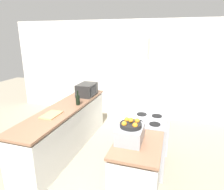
{
  "coord_description": "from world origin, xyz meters",
  "views": [
    {
      "loc": [
        1.14,
        -1.7,
        2.19
      ],
      "look_at": [
        0.0,
        1.96,
        1.05
      ],
      "focal_mm": 32.0,
      "sensor_mm": 36.0,
      "label": 1
    }
  ],
  "objects_px": {
    "refrigerator": "(153,106)",
    "fruit_bowl": "(131,124)",
    "pantry_cabinet": "(128,80)",
    "microwave": "(87,90)",
    "toaster_oven": "(130,134)",
    "stove": "(147,143)",
    "wine_bottle": "(78,99)"
  },
  "relations": [
    {
      "from": "refrigerator",
      "to": "fruit_bowl",
      "type": "bearing_deg",
      "value": -95.04
    },
    {
      "from": "refrigerator",
      "to": "pantry_cabinet",
      "type": "bearing_deg",
      "value": 123.52
    },
    {
      "from": "refrigerator",
      "to": "fruit_bowl",
      "type": "xyz_separation_m",
      "value": [
        -0.14,
        -1.53,
        0.27
      ]
    },
    {
      "from": "pantry_cabinet",
      "to": "fruit_bowl",
      "type": "bearing_deg",
      "value": -76.46
    },
    {
      "from": "microwave",
      "to": "toaster_oven",
      "type": "distance_m",
      "value": 2.18
    },
    {
      "from": "stove",
      "to": "fruit_bowl",
      "type": "distance_m",
      "value": 1.03
    },
    {
      "from": "refrigerator",
      "to": "wine_bottle",
      "type": "height_order",
      "value": "refrigerator"
    },
    {
      "from": "refrigerator",
      "to": "microwave",
      "type": "distance_m",
      "value": 1.53
    },
    {
      "from": "refrigerator",
      "to": "microwave",
      "type": "xyz_separation_m",
      "value": [
        -1.51,
        0.17,
        0.17
      ]
    },
    {
      "from": "stove",
      "to": "toaster_oven",
      "type": "height_order",
      "value": "toaster_oven"
    },
    {
      "from": "toaster_oven",
      "to": "fruit_bowl",
      "type": "height_order",
      "value": "fruit_bowl"
    },
    {
      "from": "stove",
      "to": "wine_bottle",
      "type": "distance_m",
      "value": 1.54
    },
    {
      "from": "wine_bottle",
      "to": "fruit_bowl",
      "type": "xyz_separation_m",
      "value": [
        1.28,
        -1.07,
        0.13
      ]
    },
    {
      "from": "refrigerator",
      "to": "microwave",
      "type": "height_order",
      "value": "refrigerator"
    },
    {
      "from": "pantry_cabinet",
      "to": "stove",
      "type": "distance_m",
      "value": 2.2
    },
    {
      "from": "wine_bottle",
      "to": "fruit_bowl",
      "type": "distance_m",
      "value": 1.68
    },
    {
      "from": "stove",
      "to": "refrigerator",
      "type": "height_order",
      "value": "refrigerator"
    },
    {
      "from": "stove",
      "to": "refrigerator",
      "type": "bearing_deg",
      "value": 89.23
    },
    {
      "from": "wine_bottle",
      "to": "toaster_oven",
      "type": "xyz_separation_m",
      "value": [
        1.28,
        -1.07,
        -0.01
      ]
    },
    {
      "from": "pantry_cabinet",
      "to": "stove",
      "type": "height_order",
      "value": "pantry_cabinet"
    },
    {
      "from": "toaster_oven",
      "to": "stove",
      "type": "bearing_deg",
      "value": 80.26
    },
    {
      "from": "pantry_cabinet",
      "to": "toaster_oven",
      "type": "relative_size",
      "value": 5.3
    },
    {
      "from": "stove",
      "to": "microwave",
      "type": "relative_size",
      "value": 2.12
    },
    {
      "from": "wine_bottle",
      "to": "stove",
      "type": "bearing_deg",
      "value": -12.15
    },
    {
      "from": "pantry_cabinet",
      "to": "refrigerator",
      "type": "distance_m",
      "value": 1.45
    },
    {
      "from": "pantry_cabinet",
      "to": "microwave",
      "type": "distance_m",
      "value": 1.25
    },
    {
      "from": "wine_bottle",
      "to": "fruit_bowl",
      "type": "relative_size",
      "value": 1.06
    },
    {
      "from": "wine_bottle",
      "to": "fruit_bowl",
      "type": "bearing_deg",
      "value": -39.93
    },
    {
      "from": "refrigerator",
      "to": "toaster_oven",
      "type": "distance_m",
      "value": 1.54
    },
    {
      "from": "pantry_cabinet",
      "to": "fruit_bowl",
      "type": "height_order",
      "value": "pantry_cabinet"
    },
    {
      "from": "microwave",
      "to": "toaster_oven",
      "type": "relative_size",
      "value": 1.22
    },
    {
      "from": "stove",
      "to": "wine_bottle",
      "type": "relative_size",
      "value": 3.59
    }
  ]
}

